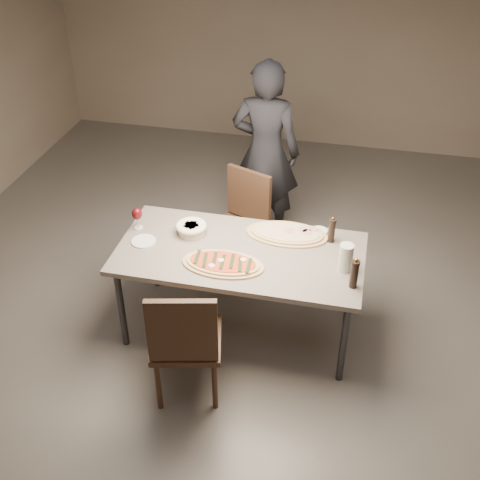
% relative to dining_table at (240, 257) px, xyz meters
% --- Properties ---
extents(room, '(7.00, 7.00, 7.00)m').
position_rel_dining_table_xyz_m(room, '(0.00, 0.00, 0.71)').
color(room, '#5D5750').
rests_on(room, ground).
extents(dining_table, '(1.80, 0.90, 0.75)m').
position_rel_dining_table_xyz_m(dining_table, '(0.00, 0.00, 0.00)').
color(dining_table, slate).
rests_on(dining_table, ground).
extents(zucchini_pizza, '(0.59, 0.33, 0.05)m').
position_rel_dining_table_xyz_m(zucchini_pizza, '(-0.08, -0.19, 0.07)').
color(zucchini_pizza, tan).
rests_on(zucchini_pizza, dining_table).
extents(ham_pizza, '(0.62, 0.34, 0.04)m').
position_rel_dining_table_xyz_m(ham_pizza, '(0.30, 0.28, 0.07)').
color(ham_pizza, tan).
rests_on(ham_pizza, dining_table).
extents(bread_basket, '(0.23, 0.23, 0.08)m').
position_rel_dining_table_xyz_m(bread_basket, '(-0.41, 0.15, 0.11)').
color(bread_basket, '#F2E2C4').
rests_on(bread_basket, dining_table).
extents(oil_dish, '(0.13, 0.13, 0.01)m').
position_rel_dining_table_xyz_m(oil_dish, '(0.53, 0.38, 0.06)').
color(oil_dish, white).
rests_on(oil_dish, dining_table).
extents(pepper_mill_left, '(0.06, 0.06, 0.24)m').
position_rel_dining_table_xyz_m(pepper_mill_left, '(0.83, -0.23, 0.17)').
color(pepper_mill_left, black).
rests_on(pepper_mill_left, dining_table).
extents(pepper_mill_right, '(0.06, 0.06, 0.22)m').
position_rel_dining_table_xyz_m(pepper_mill_right, '(0.63, 0.27, 0.16)').
color(pepper_mill_right, black).
rests_on(pepper_mill_right, dining_table).
extents(carafe, '(0.10, 0.10, 0.21)m').
position_rel_dining_table_xyz_m(carafe, '(0.76, -0.05, 0.16)').
color(carafe, silver).
rests_on(carafe, dining_table).
extents(wine_glass, '(0.08, 0.08, 0.18)m').
position_rel_dining_table_xyz_m(wine_glass, '(-0.83, 0.12, 0.18)').
color(wine_glass, silver).
rests_on(wine_glass, dining_table).
extents(side_plate, '(0.18, 0.18, 0.01)m').
position_rel_dining_table_xyz_m(side_plate, '(-0.73, -0.04, 0.06)').
color(side_plate, white).
rests_on(side_plate, dining_table).
extents(chair_near, '(0.56, 0.56, 0.98)m').
position_rel_dining_table_xyz_m(chair_near, '(-0.20, -0.76, -0.14)').
color(chair_near, '#3D2719').
rests_on(chair_near, ground).
extents(chair_far, '(0.58, 0.58, 0.94)m').
position_rel_dining_table_xyz_m(chair_far, '(-0.16, 0.77, -0.17)').
color(chair_far, '#3D2719').
rests_on(chair_far, ground).
extents(diner, '(0.64, 0.43, 1.72)m').
position_rel_dining_table_xyz_m(diner, '(-0.08, 1.39, 0.17)').
color(diner, black).
rests_on(diner, ground).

